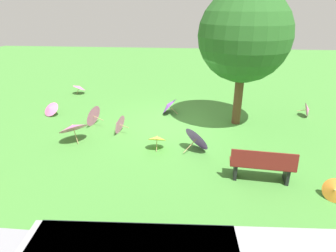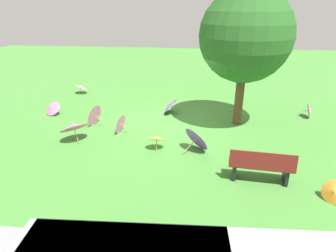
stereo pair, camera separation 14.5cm
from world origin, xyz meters
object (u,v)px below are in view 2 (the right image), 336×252
object	(u,v)px
parasol_pink_3	(119,124)
parasol_pink_1	(82,87)
shade_tree	(246,36)
parasol_yellow_0	(157,138)
parasol_pink_2	(93,115)
parasol_purple_0	(169,105)
parasol_orange_1	(334,192)
park_bench	(261,166)
parasol_purple_2	(198,138)
parasol_pink_0	(74,126)
parasol_pink_4	(310,110)
parasol_pink_5	(52,108)

from	to	relation	value
parasol_pink_3	parasol_pink_1	bearing A→B (deg)	-54.79
shade_tree	parasol_yellow_0	bearing A→B (deg)	40.67
parasol_pink_3	parasol_pink_2	bearing A→B (deg)	-26.63
parasol_purple_0	parasol_orange_1	bearing A→B (deg)	129.34
park_bench	parasol_purple_2	xyz separation A→B (m)	(1.61, -1.55, -0.05)
parasol_pink_1	parasol_pink_2	world-z (taller)	parasol_pink_2
parasol_pink_0	parasol_pink_3	size ratio (longest dim) A/B	1.79
shade_tree	parasol_pink_4	size ratio (longest dim) A/B	7.74
park_bench	parasol_pink_2	bearing A→B (deg)	-29.49
parasol_pink_4	parasol_orange_1	world-z (taller)	parasol_pink_4
parasol_pink_0	parasol_yellow_0	xyz separation A→B (m)	(-2.82, 0.28, -0.14)
parasol_purple_0	parasol_pink_3	size ratio (longest dim) A/B	1.27
parasol_pink_5	parasol_orange_1	size ratio (longest dim) A/B	1.16
parasol_yellow_0	parasol_pink_2	world-z (taller)	parasol_pink_2
shade_tree	parasol_pink_4	bearing A→B (deg)	-162.18
parasol_pink_1	parasol_pink_5	xyz separation A→B (m)	(0.03, 3.05, -0.06)
shade_tree	parasol_orange_1	size ratio (longest dim) A/B	6.83
park_bench	parasol_purple_2	size ratio (longest dim) A/B	1.54
park_bench	parasol_pink_3	bearing A→B (deg)	-30.20
parasol_pink_1	parasol_pink_5	bearing A→B (deg)	89.40
shade_tree	parasol_pink_0	world-z (taller)	shade_tree
parasol_orange_1	parasol_pink_3	bearing A→B (deg)	-28.42
parasol_pink_5	parasol_purple_2	xyz separation A→B (m)	(-5.97, 2.43, 0.12)
shade_tree	parasol_pink_4	world-z (taller)	shade_tree
shade_tree	parasol_pink_2	xyz separation A→B (m)	(5.39, 0.74, -2.80)
park_bench	parasol_purple_2	bearing A→B (deg)	-43.88
shade_tree	parasol_yellow_0	world-z (taller)	shade_tree
parasol_pink_0	parasol_pink_3	bearing A→B (deg)	-149.61
park_bench	parasol_yellow_0	world-z (taller)	park_bench
shade_tree	park_bench	bearing A→B (deg)	92.12
parasol_pink_1	parasol_yellow_0	xyz separation A→B (m)	(-4.67, 5.52, 0.01)
parasol_pink_2	parasol_pink_4	size ratio (longest dim) A/B	1.40
park_bench	shade_tree	bearing A→B (deg)	-87.88
shade_tree	parasol_pink_2	world-z (taller)	shade_tree
parasol_pink_0	parasol_pink_3	world-z (taller)	parasol_pink_0
parasol_yellow_0	parasol_orange_1	bearing A→B (deg)	153.91
parasol_yellow_0	parasol_pink_4	distance (m)	6.59
park_bench	parasol_pink_4	xyz separation A→B (m)	(-2.81, -4.82, -0.17)
parasol_purple_0	parasol_pink_1	distance (m)	5.29
parasol_pink_0	parasol_pink_5	world-z (taller)	parasol_pink_0
parasol_pink_4	park_bench	bearing A→B (deg)	59.71
parasol_orange_1	parasol_purple_2	xyz separation A→B (m)	(3.15, -2.20, 0.15)
parasol_pink_1	parasol_pink_2	distance (m)	4.39
parasol_pink_3	parasol_pink_4	size ratio (longest dim) A/B	1.17
parasol_pink_2	parasol_purple_2	distance (m)	4.23
parasol_pink_4	parasol_purple_2	distance (m)	5.50
park_bench	parasol_orange_1	xyz separation A→B (m)	(-1.54, 0.65, -0.19)
parasol_purple_0	parasol_pink_4	distance (m)	5.63
parasol_purple_0	parasol_pink_4	world-z (taller)	parasol_purple_0
parasol_pink_2	parasol_purple_2	bearing A→B (deg)	158.06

